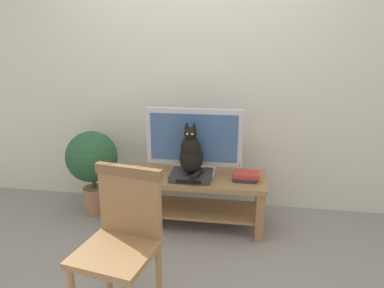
% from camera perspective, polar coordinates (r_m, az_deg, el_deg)
% --- Properties ---
extents(ground_plane, '(12.00, 12.00, 0.00)m').
position_cam_1_polar(ground_plane, '(2.90, -1.95, -17.39)').
color(ground_plane, gray).
extents(back_wall, '(7.00, 0.12, 2.80)m').
position_cam_1_polar(back_wall, '(3.45, 1.12, 12.92)').
color(back_wall, beige).
rests_on(back_wall, ground).
extents(tv_stand, '(1.27, 0.49, 0.46)m').
position_cam_1_polar(tv_stand, '(3.19, 0.14, -7.31)').
color(tv_stand, olive).
rests_on(tv_stand, ground).
extents(tv, '(0.84, 0.20, 0.58)m').
position_cam_1_polar(tv, '(3.10, 0.32, 0.61)').
color(tv, '#B7B7BC').
rests_on(tv, tv_stand).
extents(media_box, '(0.35, 0.29, 0.05)m').
position_cam_1_polar(media_box, '(3.07, -0.11, -5.01)').
color(media_box, '#2D2D30').
rests_on(media_box, tv_stand).
extents(cat, '(0.20, 0.32, 0.45)m').
position_cam_1_polar(cat, '(2.99, -0.14, -1.55)').
color(cat, black).
rests_on(cat, media_box).
extents(wooden_chair, '(0.48, 0.48, 0.92)m').
position_cam_1_polar(wooden_chair, '(2.14, -11.06, -14.03)').
color(wooden_chair, olive).
rests_on(wooden_chair, ground).
extents(book_stack, '(0.22, 0.18, 0.07)m').
position_cam_1_polar(book_stack, '(3.07, 8.49, -5.07)').
color(book_stack, '#2D2D33').
rests_on(book_stack, tv_stand).
extents(potted_plant, '(0.47, 0.47, 0.80)m').
position_cam_1_polar(potted_plant, '(3.45, -15.60, -2.66)').
color(potted_plant, '#9E6B4C').
rests_on(potted_plant, ground).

